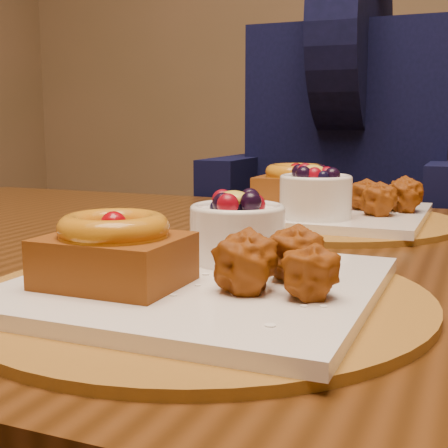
% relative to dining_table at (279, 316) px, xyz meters
% --- Properties ---
extents(dining_table, '(1.60, 0.90, 0.76)m').
position_rel_dining_table_xyz_m(dining_table, '(0.00, 0.00, 0.00)').
color(dining_table, '#341C09').
rests_on(dining_table, ground).
extents(place_setting_near, '(0.38, 0.38, 0.09)m').
position_rel_dining_table_xyz_m(place_setting_near, '(-0.00, -0.22, 0.10)').
color(place_setting_near, brown).
rests_on(place_setting_near, dining_table).
extents(place_setting_far, '(0.38, 0.38, 0.09)m').
position_rel_dining_table_xyz_m(place_setting_far, '(-0.00, 0.21, 0.11)').
color(place_setting_far, brown).
rests_on(place_setting_far, dining_table).
extents(chair_far, '(0.42, 0.42, 0.80)m').
position_rel_dining_table_xyz_m(chair_far, '(-0.04, 0.64, -0.23)').
color(chair_far, black).
rests_on(chair_far, ground).
extents(diner, '(0.52, 0.50, 0.86)m').
position_rel_dining_table_xyz_m(diner, '(-0.07, 0.73, 0.24)').
color(diner, black).
rests_on(diner, ground).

